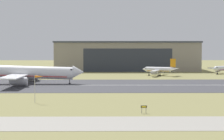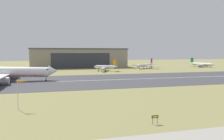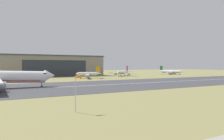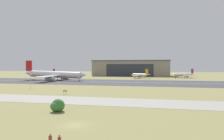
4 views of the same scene
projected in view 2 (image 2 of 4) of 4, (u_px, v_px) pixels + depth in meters
name	position (u px, v px, depth m)	size (l,w,h in m)	color
ground_plane	(203.00, 102.00, 58.27)	(627.43, 627.43, 0.00)	olive
runway_strip	(135.00, 79.00, 108.50)	(387.43, 51.30, 0.06)	#3D3D42
runway_centreline	(135.00, 79.00, 108.50)	(348.69, 0.70, 0.01)	silver
hangar_building	(79.00, 58.00, 196.15)	(81.48, 35.90, 16.80)	gray
airplane_landing	(1.00, 72.00, 97.56)	(49.83, 47.97, 14.87)	white
airplane_parked_west	(145.00, 65.00, 179.61)	(23.35, 22.20, 8.21)	silver
airplane_parked_east	(202.00, 64.00, 197.58)	(19.63, 23.76, 8.14)	white
airplane_parked_far_east	(105.00, 67.00, 154.18)	(17.56, 21.22, 8.22)	white
windsock_pole	(22.00, 83.00, 50.56)	(2.30, 0.67, 6.97)	#B7B7BC
runway_sign	(155.00, 118.00, 40.42)	(1.32, 0.13, 1.68)	#4C4C51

